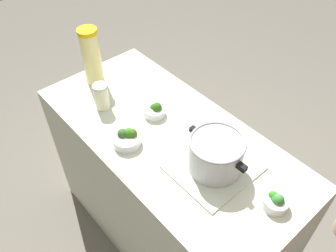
# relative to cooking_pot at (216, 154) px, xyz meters

# --- Properties ---
(ground_plane) EXTENTS (8.00, 8.00, 0.00)m
(ground_plane) POSITION_rel_cooking_pot_xyz_m (-0.28, -0.01, -1.00)
(ground_plane) COLOR #6A6359
(counter_slab) EXTENTS (1.38, 0.64, 0.91)m
(counter_slab) POSITION_rel_cooking_pot_xyz_m (-0.28, -0.01, -0.55)
(counter_slab) COLOR beige
(counter_slab) RESTS_ON ground_plane
(dish_cloth) EXTENTS (0.31, 0.34, 0.01)m
(dish_cloth) POSITION_rel_cooking_pot_xyz_m (-0.00, 0.00, -0.09)
(dish_cloth) COLOR beige
(dish_cloth) RESTS_ON counter_slab
(cooking_pot) EXTENTS (0.30, 0.23, 0.16)m
(cooking_pot) POSITION_rel_cooking_pot_xyz_m (0.00, 0.00, 0.00)
(cooking_pot) COLOR #B7B7BC
(cooking_pot) RESTS_ON dish_cloth
(lemonade_pitcher) EXTENTS (0.10, 0.10, 0.31)m
(lemonade_pitcher) POSITION_rel_cooking_pot_xyz_m (-0.85, -0.05, 0.07)
(lemonade_pitcher) COLOR #F8E890
(lemonade_pitcher) RESTS_ON counter_slab
(mason_jar) EXTENTS (0.07, 0.07, 0.14)m
(mason_jar) POSITION_rel_cooking_pot_xyz_m (-0.64, -0.14, -0.02)
(mason_jar) COLOR beige
(mason_jar) RESTS_ON counter_slab
(broccoli_bowl_front) EXTENTS (0.10, 0.10, 0.07)m
(broccoli_bowl_front) POSITION_rel_cooking_pot_xyz_m (0.28, 0.04, -0.06)
(broccoli_bowl_front) COLOR silver
(broccoli_bowl_front) RESTS_ON counter_slab
(broccoli_bowl_center) EXTENTS (0.13, 0.13, 0.08)m
(broccoli_bowl_center) POSITION_rel_cooking_pot_xyz_m (-0.36, -0.19, -0.06)
(broccoli_bowl_center) COLOR silver
(broccoli_bowl_center) RESTS_ON counter_slab
(broccoli_bowl_back) EXTENTS (0.11, 0.11, 0.07)m
(broccoli_bowl_back) POSITION_rel_cooking_pot_xyz_m (-0.42, 0.02, -0.06)
(broccoli_bowl_back) COLOR silver
(broccoli_bowl_back) RESTS_ON counter_slab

